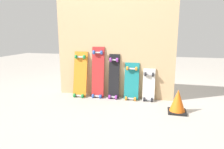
# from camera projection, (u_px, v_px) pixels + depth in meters

# --- Properties ---
(ground_plane) EXTENTS (12.00, 12.00, 0.00)m
(ground_plane) POSITION_uv_depth(u_px,v_px,m) (113.00, 97.00, 3.26)
(ground_plane) COLOR #B2AAA0
(plywood_wall_panel) EXTENTS (1.90, 0.04, 1.62)m
(plywood_wall_panel) POSITION_uv_depth(u_px,v_px,m) (114.00, 47.00, 3.16)
(plywood_wall_panel) COLOR tan
(plywood_wall_panel) RESTS_ON ground
(skateboard_orange) EXTENTS (0.23, 0.22, 0.80)m
(skateboard_orange) POSITION_uv_depth(u_px,v_px,m) (80.00, 76.00, 3.28)
(skateboard_orange) COLOR orange
(skateboard_orange) RESTS_ON ground
(skateboard_red) EXTENTS (0.20, 0.17, 0.88)m
(skateboard_red) POSITION_uv_depth(u_px,v_px,m) (98.00, 74.00, 3.23)
(skateboard_red) COLOR #B22626
(skateboard_red) RESTS_ON ground
(skateboard_black) EXTENTS (0.17, 0.16, 0.77)m
(skateboard_black) POSITION_uv_depth(u_px,v_px,m) (114.00, 78.00, 3.18)
(skateboard_black) COLOR black
(skateboard_black) RESTS_ON ground
(skateboard_teal) EXTENTS (0.23, 0.16, 0.65)m
(skateboard_teal) POSITION_uv_depth(u_px,v_px,m) (131.00, 83.00, 3.13)
(skateboard_teal) COLOR #197A7F
(skateboard_teal) RESTS_ON ground
(skateboard_white) EXTENTS (0.18, 0.14, 0.57)m
(skateboard_white) POSITION_uv_depth(u_px,v_px,m) (149.00, 87.00, 3.08)
(skateboard_white) COLOR silver
(skateboard_white) RESTS_ON ground
(traffic_cone) EXTENTS (0.23, 0.23, 0.31)m
(traffic_cone) POSITION_uv_depth(u_px,v_px,m) (178.00, 101.00, 2.62)
(traffic_cone) COLOR black
(traffic_cone) RESTS_ON ground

